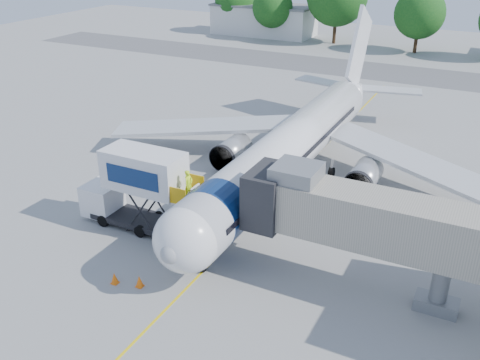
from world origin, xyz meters
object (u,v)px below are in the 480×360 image
at_px(jet_bridge, 358,217).
at_px(ground_tug, 187,357).
at_px(catering_hiloader, 137,189).
at_px(aircraft, 293,146).

relative_size(jet_bridge, ground_tug, 3.68).
xyz_separation_m(catering_hiloader, ground_tug, (9.50, -9.33, -2.02)).
distance_m(jet_bridge, ground_tug, 11.08).
xyz_separation_m(jet_bridge, ground_tug, (-4.76, -9.33, -3.60)).
height_order(catering_hiloader, ground_tug, catering_hiloader).
bearing_deg(ground_tug, jet_bridge, 54.31).
height_order(aircraft, jet_bridge, aircraft).
height_order(aircraft, ground_tug, aircraft).
distance_m(aircraft, ground_tug, 20.82).
xyz_separation_m(aircraft, jet_bridge, (7.99, -11.12, 1.39)).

